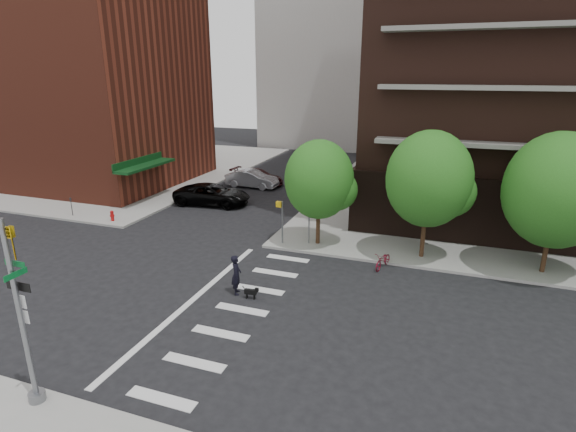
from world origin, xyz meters
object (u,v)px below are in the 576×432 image
object	(u,v)px
parked_car_maroon	(257,177)
dog_walker	(236,275)
parked_car_black	(212,194)
traffic_signal	(24,329)
scooter	(383,260)
parked_car_silver	(252,179)
fire_hydrant	(112,215)

from	to	relation	value
parked_car_maroon	dog_walker	distance (m)	21.43
parked_car_black	parked_car_maroon	size ratio (longest dim) A/B	1.18
traffic_signal	scooter	size ratio (longest dim) A/B	3.51
traffic_signal	parked_car_silver	distance (m)	28.18
fire_hydrant	parked_car_black	size ratio (longest dim) A/B	0.12
scooter	parked_car_black	bearing A→B (deg)	167.72
fire_hydrant	scooter	world-z (taller)	scooter
fire_hydrant	parked_car_maroon	size ratio (longest dim) A/B	0.15
parked_car_silver	dog_walker	world-z (taller)	dog_walker
parked_car_maroon	parked_car_silver	distance (m)	1.18
parked_car_black	fire_hydrant	bearing A→B (deg)	139.72
parked_car_maroon	scooter	distance (m)	20.18
traffic_signal	parked_car_silver	size ratio (longest dim) A/B	1.26
fire_hydrant	parked_car_silver	world-z (taller)	parked_car_silver
parked_car_maroon	dog_walker	bearing A→B (deg)	-154.08
parked_car_silver	scooter	distance (m)	19.33
fire_hydrant	dog_walker	bearing A→B (deg)	-27.22
parked_car_silver	parked_car_black	bearing A→B (deg)	174.67
parked_car_maroon	parked_car_silver	bearing A→B (deg)	-174.91
parked_car_black	parked_car_silver	world-z (taller)	parked_car_black
parked_car_black	parked_car_silver	size ratio (longest dim) A/B	1.23
parked_car_silver	scooter	size ratio (longest dim) A/B	2.79
fire_hydrant	scooter	distance (m)	18.72
parked_car_black	dog_walker	distance (m)	15.25
traffic_signal	parked_car_black	bearing A→B (deg)	104.85
traffic_signal	dog_walker	distance (m)	9.34
parked_car_maroon	fire_hydrant	bearing A→B (deg)	164.82
fire_hydrant	dog_walker	distance (m)	14.20
traffic_signal	parked_car_maroon	size ratio (longest dim) A/B	1.21
dog_walker	scooter	bearing A→B (deg)	-72.78
scooter	dog_walker	size ratio (longest dim) A/B	0.89
scooter	parked_car_maroon	bearing A→B (deg)	148.25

